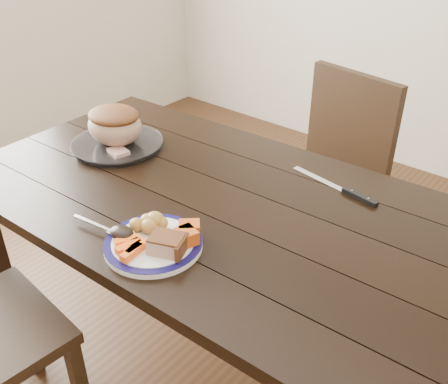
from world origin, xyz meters
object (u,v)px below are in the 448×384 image
Objects in this scene: dinner_plate at (154,244)px; pork_slice at (167,244)px; roast_joint at (115,126)px; chair_far at (329,172)px; serving_platter at (117,145)px; fork at (101,227)px; dining_table at (209,219)px; carving_knife at (349,192)px.

dinner_plate is 0.07m from pork_slice.
dinner_plate is at bearing -31.28° from roast_joint.
chair_far is at bearing 91.62° from dinner_plate.
chair_far is at bearing 54.41° from serving_platter.
chair_far is 10.59× the size of pork_slice.
fork is at bearing -44.45° from roast_joint.
carving_knife reaches higher than dining_table.
roast_joint reaches higher than dinner_plate.
chair_far is 3.58× the size of dinner_plate.
fork is at bearing -168.31° from pork_slice.
pork_slice is 0.68m from roast_joint.
pork_slice is at bearing -29.08° from roast_joint.
dining_table is at bearing 97.83° from chair_far.
chair_far reaches higher than pork_slice.
serving_platter is at bearing 148.72° from dinner_plate.
carving_knife is (0.21, 0.57, -0.03)m from pork_slice.
fork is (-0.09, -0.34, 0.11)m from dining_table.
pork_slice is 0.43× the size of roast_joint.
roast_joint is 0.84m from carving_knife.
dining_table is 0.37m from fork.
fork reaches higher than dining_table.
roast_joint is at bearing 148.72° from dinner_plate.
dinner_plate is 1.27× the size of roast_joint.
dinner_plate is (0.03, -1.02, 0.23)m from chair_far.
dining_table is at bearing 67.52° from fork.
dining_table is 1.76× the size of chair_far.
carving_knife is (0.27, 0.57, -0.00)m from dinner_plate.
fork is at bearing -162.44° from dinner_plate.
roast_joint is (0.00, -0.00, 0.08)m from serving_platter.
fork reaches higher than serving_platter.
fork is 0.75m from carving_knife.
dinner_plate is 0.81× the size of serving_platter.
serving_platter is 1.01× the size of carving_knife.
roast_joint reaches higher than pork_slice.
carving_knife is at bearing 40.39° from dining_table.
roast_joint is at bearing 150.92° from pork_slice.
serving_platter is at bearing 175.71° from dining_table.
dining_table is at bearing -4.29° from roast_joint.
serving_platter is 0.67m from pork_slice.
carving_knife is at bearing 17.10° from roast_joint.
dining_table is 0.50m from roast_joint.
carving_knife is (0.80, 0.25, -0.08)m from roast_joint.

